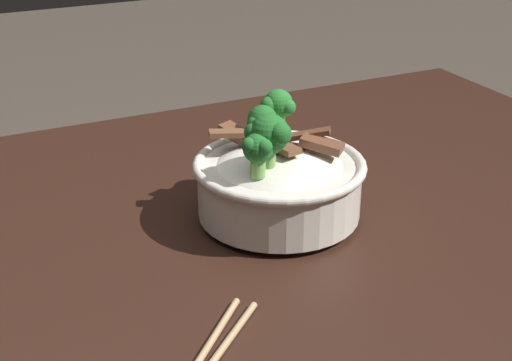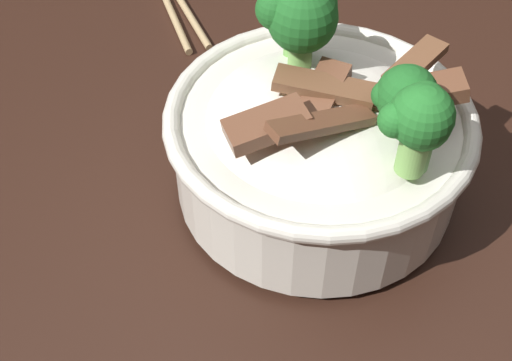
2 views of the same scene
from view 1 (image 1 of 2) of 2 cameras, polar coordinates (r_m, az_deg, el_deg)
dining_table at (r=0.94m, az=-8.30°, el=-10.17°), size 1.56×0.88×0.78m
rice_bowl at (r=0.93m, az=1.63°, el=0.33°), size 0.21×0.21×0.15m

